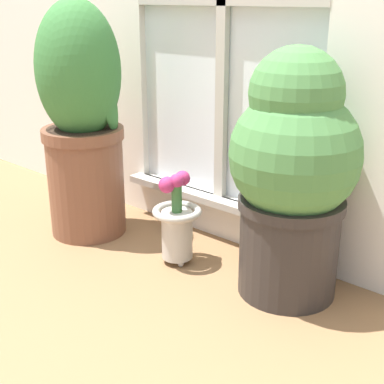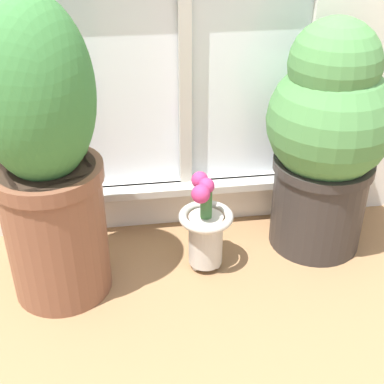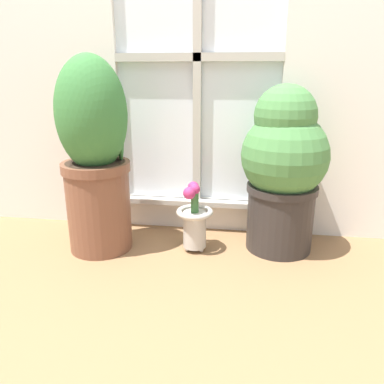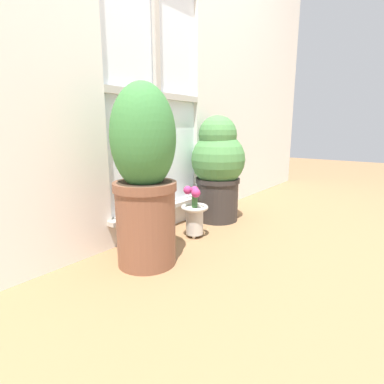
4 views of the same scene
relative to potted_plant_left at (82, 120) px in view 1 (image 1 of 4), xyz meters
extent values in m
plane|color=olive|center=(0.38, -0.28, -0.41)|extent=(10.00, 10.00, 0.00)
cube|color=silver|center=(0.38, 0.29, -0.34)|extent=(0.74, 0.05, 0.15)
cube|color=white|center=(0.38, 0.31, 0.39)|extent=(0.74, 0.02, 1.29)
cube|color=#BCB7AD|center=(0.38, 0.28, 0.39)|extent=(0.04, 0.02, 1.29)
cube|color=#BCB7AD|center=(0.38, 0.28, 0.39)|extent=(0.74, 0.02, 0.04)
cube|color=#BCB7AD|center=(0.38, 0.25, -0.27)|extent=(0.80, 0.06, 0.02)
cylinder|color=brown|center=(0.00, 0.00, -0.22)|extent=(0.27, 0.27, 0.38)
cylinder|color=brown|center=(0.00, 0.00, -0.05)|extent=(0.28, 0.28, 0.04)
cylinder|color=#38281E|center=(0.00, 0.00, -0.03)|extent=(0.24, 0.24, 0.01)
ellipsoid|color=#387538|center=(0.00, 0.00, 0.17)|extent=(0.28, 0.28, 0.46)
ellipsoid|color=#387538|center=(0.10, 0.04, 0.08)|extent=(0.09, 0.16, 0.26)
cylinder|color=#2D2826|center=(0.77, 0.11, -0.27)|extent=(0.28, 0.28, 0.29)
cylinder|color=#2D2826|center=(0.77, 0.11, -0.14)|extent=(0.30, 0.30, 0.03)
cylinder|color=#38281E|center=(0.77, 0.11, -0.13)|extent=(0.26, 0.26, 0.01)
sphere|color=#477F42|center=(0.77, 0.11, 0.00)|extent=(0.36, 0.36, 0.36)
sphere|color=#477F42|center=(0.76, 0.11, 0.16)|extent=(0.25, 0.25, 0.25)
ellipsoid|color=#477F42|center=(0.85, 0.18, -0.02)|extent=(0.13, 0.15, 0.20)
sphere|color=#BCB7AD|center=(0.41, 0.07, -0.40)|extent=(0.02, 0.02, 0.02)
sphere|color=#BCB7AD|center=(0.38, 0.01, -0.40)|extent=(0.02, 0.02, 0.02)
sphere|color=#BCB7AD|center=(0.44, 0.01, -0.40)|extent=(0.02, 0.02, 0.02)
cylinder|color=#BCB7AD|center=(0.41, 0.03, -0.32)|extent=(0.10, 0.10, 0.16)
torus|color=#BCB7AD|center=(0.41, 0.03, -0.24)|extent=(0.16, 0.16, 0.02)
cylinder|color=#386633|center=(0.41, 0.03, -0.19)|extent=(0.03, 0.03, 0.09)
sphere|color=#B22D66|center=(0.41, 0.03, -0.14)|extent=(0.04, 0.04, 0.04)
sphere|color=#B22D66|center=(0.40, 0.07, -0.14)|extent=(0.05, 0.05, 0.05)
sphere|color=#B22D66|center=(0.39, 0.01, -0.15)|extent=(0.05, 0.05, 0.05)
camera|label=1|loc=(1.46, -1.10, 0.40)|focal=50.00mm
camera|label=2|loc=(0.19, -1.20, 0.60)|focal=50.00mm
camera|label=3|loc=(0.61, -1.43, 0.33)|focal=35.00mm
camera|label=4|loc=(-0.90, -0.95, 0.21)|focal=28.00mm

